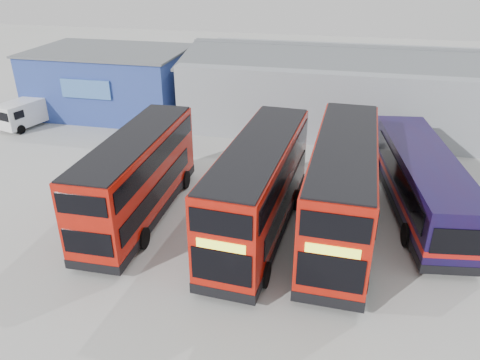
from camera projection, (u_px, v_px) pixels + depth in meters
ground_plane at (221, 253)px, 21.21m from camera, size 120.00×120.00×0.00m
office_block at (112, 81)px, 38.51m from camera, size 12.30×8.32×5.12m
maintenance_shed at (387, 90)px, 35.95m from camera, size 30.50×12.00×5.89m
double_decker_left at (138, 179)px, 23.16m from camera, size 2.73×10.40×4.38m
double_decker_centre at (259, 190)px, 21.76m from camera, size 3.42×11.17×4.66m
double_decker_right at (341, 190)px, 21.54m from camera, size 3.21×11.52×4.83m
single_decker_blue at (421, 183)px, 23.96m from camera, size 4.31×12.13×3.22m
panel_van at (28, 111)px, 35.95m from camera, size 3.05×5.01×2.05m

